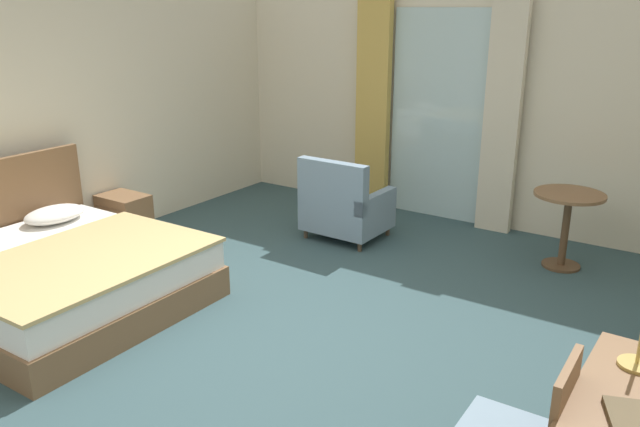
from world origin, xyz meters
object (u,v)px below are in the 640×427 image
(nightstand, at_px, (125,217))
(round_cafe_table, at_px, (567,213))
(closed_book, at_px, (638,423))
(bed, at_px, (57,274))
(armchair_by_window, at_px, (344,207))

(nightstand, xyz_separation_m, round_cafe_table, (4.03, 1.83, 0.29))
(closed_book, bearing_deg, nightstand, 141.58)
(bed, distance_m, armchair_by_window, 2.89)
(armchair_by_window, bearing_deg, closed_book, -42.29)
(nightstand, height_order, round_cafe_table, round_cafe_table)
(nightstand, bearing_deg, armchair_by_window, 34.98)
(bed, xyz_separation_m, nightstand, (-0.80, 1.34, -0.03))
(bed, distance_m, nightstand, 1.56)
(nightstand, relative_size, armchair_by_window, 0.57)
(closed_book, xyz_separation_m, round_cafe_table, (-1.08, 3.42, -0.24))
(armchair_by_window, bearing_deg, bed, -112.37)
(bed, bearing_deg, round_cafe_table, 44.51)
(armchair_by_window, xyz_separation_m, round_cafe_table, (2.13, 0.50, 0.19))
(round_cafe_table, bearing_deg, closed_book, -72.54)
(bed, height_order, armchair_by_window, bed)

